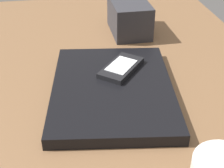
% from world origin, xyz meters
% --- Properties ---
extents(desk_surface, '(1.20, 0.80, 0.03)m').
position_xyz_m(desk_surface, '(0.00, 0.00, 0.01)').
color(desk_surface, brown).
rests_on(desk_surface, ground).
extents(laptop_closed, '(0.33, 0.27, 0.02)m').
position_xyz_m(laptop_closed, '(-0.00, 0.02, 0.04)').
color(laptop_closed, black).
rests_on(laptop_closed, desk_surface).
extents(cell_phone_on_laptop, '(0.12, 0.11, 0.01)m').
position_xyz_m(cell_phone_on_laptop, '(-0.05, 0.05, 0.06)').
color(cell_phone_on_laptop, black).
rests_on(cell_phone_on_laptop, laptop_closed).
extents(desk_organizer, '(0.15, 0.10, 0.09)m').
position_xyz_m(desk_organizer, '(-0.29, 0.11, 0.07)').
color(desk_organizer, '#2D2D33').
rests_on(desk_organizer, desk_surface).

